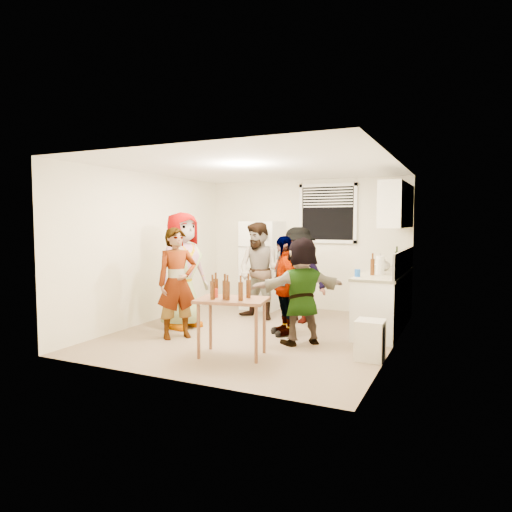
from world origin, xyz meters
The scene contains 23 objects.
room centered at (0.00, 0.00, 0.00)m, with size 4.00×4.50×2.50m, color white, non-canonical shape.
window centered at (0.45, 2.21, 1.85)m, with size 1.12×0.10×1.06m, color white, non-canonical shape.
refrigerator centered at (-0.75, 1.88, 0.85)m, with size 0.70×0.70×1.70m, color white.
counter_lower centered at (1.70, 1.15, 0.43)m, with size 0.60×2.20×0.86m, color white.
countertop centered at (1.70, 1.15, 0.88)m, with size 0.64×2.22×0.04m, color beige.
backsplash centered at (1.99, 1.15, 1.08)m, with size 0.03×2.20×0.36m, color #B6B1A7.
upper_cabinets centered at (1.83, 1.35, 1.95)m, with size 0.34×1.60×0.70m, color white.
kettle centered at (1.65, 1.38, 0.90)m, with size 0.23×0.19×0.19m, color silver, non-canonical shape.
paper_towel centered at (1.68, 0.82, 0.90)m, with size 0.13×0.13×0.28m, color white.
wine_bottle centered at (1.75, 2.07, 0.90)m, with size 0.07×0.07×0.27m, color black.
beer_bottle_counter centered at (1.60, 0.63, 0.90)m, with size 0.06×0.06×0.25m, color #47230C.
blue_cup centered at (1.44, 0.35, 0.90)m, with size 0.08×0.08×0.11m, color blue.
picture_frame centered at (1.92, 1.70, 0.97)m, with size 0.02×0.16×0.14m, color gold.
trash_bin centered at (1.82, -0.63, 0.25)m, with size 0.33×0.33×0.49m, color beige.
serving_table centered at (0.21, -1.20, 0.00)m, with size 0.87×0.58×0.73m, color brown, non-canonical shape.
beer_bottle_table centered at (0.15, -1.28, 0.73)m, with size 0.06×0.06×0.24m, color #47230C.
red_cup centered at (-0.03, -1.21, 0.73)m, with size 0.08×0.08×0.11m, color red.
guest_grey centered at (-1.25, -0.15, 0.00)m, with size 0.90×1.84×0.59m, color gray.
guest_stripe centered at (-0.93, -0.74, 0.00)m, with size 0.59×1.61×0.39m, color #141933.
guest_back_left centered at (-0.39, 0.93, 0.00)m, with size 0.82×1.69×0.64m, color brown.
guest_back_right centered at (0.30, 0.99, 0.00)m, with size 1.04×1.61×0.60m, color #46464B.
guest_black centered at (0.40, 0.09, 0.00)m, with size 0.87×1.49×0.36m, color black.
guest_orange centered at (0.81, -0.29, 0.00)m, with size 1.38×1.49×0.44m, color #E38B54.
Camera 1 is at (2.87, -6.21, 1.70)m, focal length 32.00 mm.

